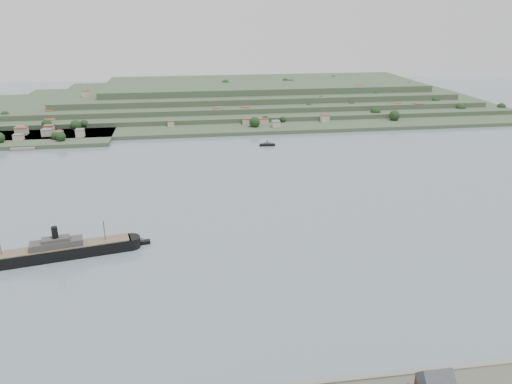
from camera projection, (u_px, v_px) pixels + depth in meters
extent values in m
plane|color=slate|center=(270.00, 222.00, 318.92)|extent=(1400.00, 1400.00, 0.00)
cube|color=gray|center=(342.00, 382.00, 180.22)|extent=(220.00, 2.00, 2.60)
cube|color=#3A3C41|center=(436.00, 381.00, 166.79)|extent=(10.40, 10.18, 10.18)
cube|color=#3C5337|center=(222.00, 111.00, 652.25)|extent=(760.00, 260.00, 4.00)
cube|color=#3C5337|center=(235.00, 104.00, 676.68)|extent=(680.00, 220.00, 5.00)
cube|color=#3C5337|center=(244.00, 98.00, 690.79)|extent=(600.00, 200.00, 6.00)
cube|color=#3C5337|center=(254.00, 91.00, 704.55)|extent=(520.00, 180.00, 7.00)
cube|color=#3C5337|center=(262.00, 84.00, 717.97)|extent=(440.00, 160.00, 8.00)
cube|color=#3C5337|center=(40.00, 137.00, 522.29)|extent=(150.00, 90.00, 4.00)
cube|color=gray|center=(24.00, 148.00, 482.83)|extent=(22.00, 14.00, 2.80)
cube|color=black|center=(54.00, 253.00, 271.10)|extent=(82.15, 26.60, 6.35)
cylinder|color=black|center=(131.00, 242.00, 284.07)|extent=(10.88, 10.88, 6.35)
cube|color=brown|center=(53.00, 248.00, 269.91)|extent=(80.19, 25.35, 0.54)
cube|color=#3F3D3A|center=(56.00, 244.00, 269.80)|extent=(28.27, 13.31, 3.63)
cube|color=#3F3D3A|center=(56.00, 240.00, 268.95)|extent=(15.46, 9.06, 2.27)
cylinder|color=black|center=(55.00, 234.00, 267.76)|extent=(3.26, 3.26, 8.16)
cylinder|color=#40311D|center=(0.00, 244.00, 259.74)|extent=(0.45, 0.45, 14.51)
cylinder|color=#40311D|center=(104.00, 232.00, 276.77)|extent=(0.45, 0.45, 12.69)
cube|color=black|center=(139.00, 243.00, 287.96)|extent=(13.18, 5.26, 2.05)
cube|color=#3F3D3A|center=(139.00, 240.00, 287.43)|extent=(6.11, 3.55, 1.54)
cylinder|color=black|center=(138.00, 238.00, 286.84)|extent=(0.85, 0.85, 2.99)
cube|color=black|center=(267.00, 145.00, 495.09)|extent=(15.60, 5.29, 2.05)
cube|color=#3F3D3A|center=(267.00, 143.00, 494.56)|extent=(7.12, 3.87, 1.53)
cylinder|color=black|center=(267.00, 142.00, 493.97)|extent=(0.85, 0.85, 2.98)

